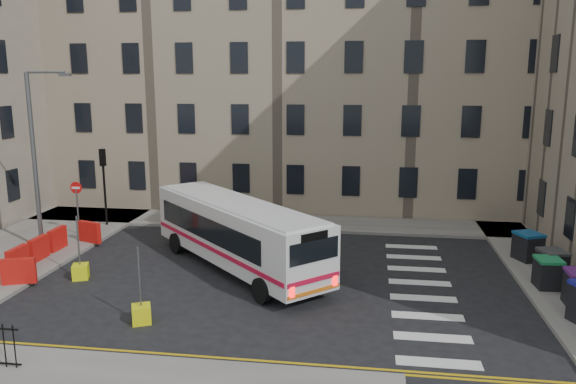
% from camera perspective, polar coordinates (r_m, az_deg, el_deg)
% --- Properties ---
extents(ground, '(120.00, 120.00, 0.00)m').
position_cam_1_polar(ground, '(22.57, 3.02, -9.03)').
color(ground, black).
rests_on(ground, ground).
extents(pavement_north, '(36.00, 3.20, 0.15)m').
position_cam_1_polar(pavement_north, '(31.66, -6.40, -2.87)').
color(pavement_north, slate).
rests_on(pavement_north, ground).
extents(pavement_east, '(2.40, 26.00, 0.15)m').
position_cam_1_polar(pavement_east, '(27.20, 23.21, -6.19)').
color(pavement_east, slate).
rests_on(pavement_east, ground).
extents(pavement_west, '(6.00, 22.00, 0.15)m').
position_cam_1_polar(pavement_west, '(28.28, -26.46, -5.82)').
color(pavement_west, slate).
rests_on(pavement_west, ground).
extents(terrace_north, '(38.30, 10.80, 17.20)m').
position_cam_1_polar(terrace_north, '(37.61, -5.51, 12.57)').
color(terrace_north, gray).
rests_on(terrace_north, ground).
extents(traffic_light_nw, '(0.28, 0.22, 4.10)m').
position_cam_1_polar(traffic_light_nw, '(31.25, -18.22, 1.67)').
color(traffic_light_nw, black).
rests_on(traffic_light_nw, pavement_west).
extents(streetlamp, '(0.50, 0.22, 8.14)m').
position_cam_1_polar(streetlamp, '(27.66, -24.38, 3.07)').
color(streetlamp, '#595B5E').
rests_on(streetlamp, pavement_west).
extents(no_entry_north, '(0.60, 0.08, 3.00)m').
position_cam_1_polar(no_entry_north, '(29.89, -20.67, -0.48)').
color(no_entry_north, '#595B5E').
rests_on(no_entry_north, pavement_west).
extents(roadworks_barriers, '(1.66, 6.26, 1.00)m').
position_cam_1_polar(roadworks_barriers, '(26.56, -23.33, -5.32)').
color(roadworks_barriers, red).
rests_on(roadworks_barriers, pavement_west).
extents(bus, '(8.91, 9.12, 2.83)m').
position_cam_1_polar(bus, '(23.53, -5.23, -4.00)').
color(bus, silver).
rests_on(bus, ground).
extents(wheelie_bin_c, '(0.94, 1.07, 1.13)m').
position_cam_1_polar(wheelie_bin_c, '(23.47, 24.89, -7.44)').
color(wheelie_bin_c, black).
rests_on(wheelie_bin_c, pavement_east).
extents(wheelie_bin_d, '(1.14, 1.24, 1.17)m').
position_cam_1_polar(wheelie_bin_d, '(24.48, 25.23, -6.67)').
color(wheelie_bin_d, black).
rests_on(wheelie_bin_d, pavement_east).
extents(wheelie_bin_e, '(1.31, 1.38, 1.21)m').
position_cam_1_polar(wheelie_bin_e, '(26.53, 23.19, -5.08)').
color(wheelie_bin_e, black).
rests_on(wheelie_bin_e, pavement_east).
extents(bollard_yellow, '(0.77, 0.77, 0.60)m').
position_cam_1_polar(bollard_yellow, '(24.16, -20.32, -7.60)').
color(bollard_yellow, '#DEE60C').
rests_on(bollard_yellow, ground).
extents(bollard_chevron, '(0.80, 0.80, 0.60)m').
position_cam_1_polar(bollard_chevron, '(19.47, -14.67, -11.92)').
color(bollard_chevron, '#D6D60C').
rests_on(bollard_chevron, ground).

